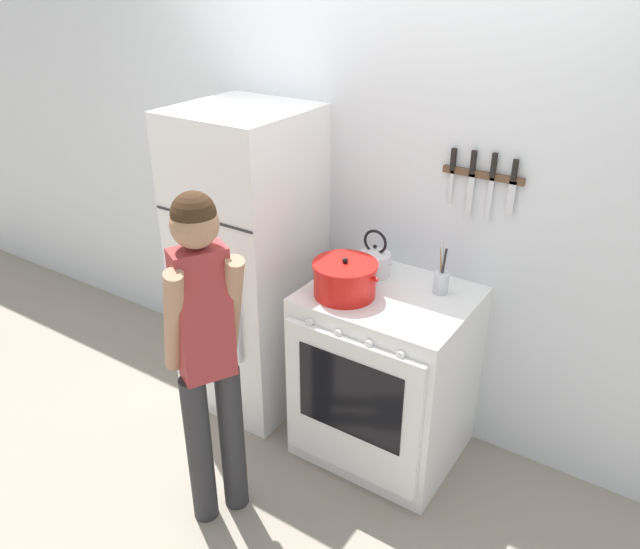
# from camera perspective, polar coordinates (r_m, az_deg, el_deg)

# --- Properties ---
(ground_plane) EXTENTS (14.00, 14.00, 0.00)m
(ground_plane) POSITION_cam_1_polar(r_m,az_deg,el_deg) (3.84, 4.03, -10.79)
(ground_plane) COLOR gray
(wall_back) EXTENTS (10.00, 0.06, 2.55)m
(wall_back) POSITION_cam_1_polar(r_m,az_deg,el_deg) (3.25, 5.01, 7.57)
(wall_back) COLOR silver
(wall_back) RESTS_ON ground_plane
(refrigerator) EXTENTS (0.63, 0.68, 1.70)m
(refrigerator) POSITION_cam_1_polar(r_m,az_deg,el_deg) (3.44, -6.46, 0.95)
(refrigerator) COLOR white
(refrigerator) RESTS_ON ground_plane
(stove_range) EXTENTS (0.78, 0.70, 0.93)m
(stove_range) POSITION_cam_1_polar(r_m,az_deg,el_deg) (3.20, 5.80, -9.10)
(stove_range) COLOR white
(stove_range) RESTS_ON ground_plane
(dutch_oven_pot) EXTENTS (0.35, 0.31, 0.19)m
(dutch_oven_pot) POSITION_cam_1_polar(r_m,az_deg,el_deg) (2.91, 2.29, -0.40)
(dutch_oven_pot) COLOR red
(dutch_oven_pot) RESTS_ON stove_range
(tea_kettle) EXTENTS (0.20, 0.16, 0.24)m
(tea_kettle) POSITION_cam_1_polar(r_m,az_deg,el_deg) (3.11, 5.02, 1.26)
(tea_kettle) COLOR silver
(tea_kettle) RESTS_ON stove_range
(utensil_jar) EXTENTS (0.07, 0.07, 0.27)m
(utensil_jar) POSITION_cam_1_polar(r_m,az_deg,el_deg) (2.99, 11.03, -0.54)
(utensil_jar) COLOR silver
(utensil_jar) RESTS_ON stove_range
(person) EXTENTS (0.36, 0.39, 1.59)m
(person) POSITION_cam_1_polar(r_m,az_deg,el_deg) (2.64, -10.33, -6.69)
(person) COLOR #2D2D30
(person) RESTS_ON ground_plane
(wall_knife_strip) EXTENTS (0.38, 0.03, 0.33)m
(wall_knife_strip) POSITION_cam_1_polar(r_m,az_deg,el_deg) (2.93, 14.67, 8.82)
(wall_knife_strip) COLOR brown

